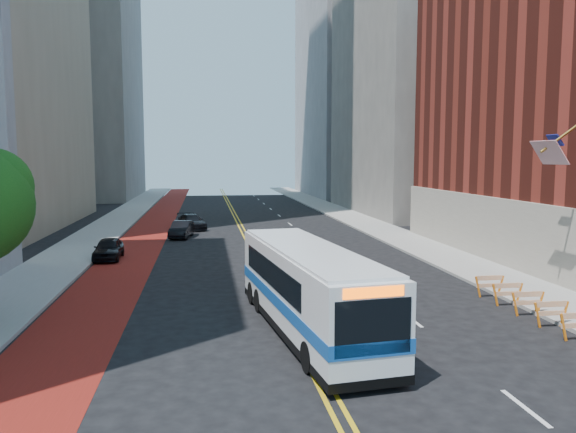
% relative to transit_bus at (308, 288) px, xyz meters
% --- Properties ---
extents(ground, '(160.00, 160.00, 0.00)m').
position_rel_transit_bus_xyz_m(ground, '(-0.42, -5.04, -1.65)').
color(ground, black).
rests_on(ground, ground).
extents(sidewalk_left, '(4.00, 140.00, 0.15)m').
position_rel_transit_bus_xyz_m(sidewalk_left, '(-12.42, 24.96, -1.57)').
color(sidewalk_left, gray).
rests_on(sidewalk_left, ground).
extents(sidewalk_right, '(4.00, 140.00, 0.15)m').
position_rel_transit_bus_xyz_m(sidewalk_right, '(11.58, 24.96, -1.57)').
color(sidewalk_right, gray).
rests_on(sidewalk_right, ground).
extents(bus_lane_paint, '(3.60, 140.00, 0.01)m').
position_rel_transit_bus_xyz_m(bus_lane_paint, '(-8.52, 24.96, -1.65)').
color(bus_lane_paint, maroon).
rests_on(bus_lane_paint, ground).
extents(center_line_inner, '(0.14, 140.00, 0.01)m').
position_rel_transit_bus_xyz_m(center_line_inner, '(-0.60, 24.96, -1.65)').
color(center_line_inner, gold).
rests_on(center_line_inner, ground).
extents(center_line_outer, '(0.14, 140.00, 0.01)m').
position_rel_transit_bus_xyz_m(center_line_outer, '(-0.24, 24.96, -1.65)').
color(center_line_outer, gold).
rests_on(center_line_outer, ground).
extents(lane_dashes, '(0.14, 98.20, 0.01)m').
position_rel_transit_bus_xyz_m(lane_dashes, '(4.38, 32.96, -1.64)').
color(lane_dashes, silver).
rests_on(lane_dashes, ground).
extents(midrise_right_near, '(18.00, 26.00, 40.00)m').
position_rel_transit_bus_xyz_m(midrise_right_near, '(22.58, 42.96, 18.35)').
color(midrise_right_near, slate).
rests_on(midrise_right_near, ground).
extents(midrise_right_far, '(20.00, 28.00, 55.00)m').
position_rel_transit_bus_xyz_m(midrise_right_far, '(23.58, 72.96, 25.85)').
color(midrise_right_far, gray).
rests_on(midrise_right_far, ground).
extents(construction_barriers, '(1.42, 10.91, 1.00)m').
position_rel_transit_bus_xyz_m(construction_barriers, '(9.18, -1.62, -0.97)').
color(construction_barriers, orange).
rests_on(construction_barriers, ground).
extents(transit_bus, '(3.87, 11.71, 3.16)m').
position_rel_transit_bus_xyz_m(transit_bus, '(0.00, 0.00, 0.00)').
color(transit_bus, silver).
rests_on(transit_bus, ground).
extents(car_a, '(1.64, 3.99, 1.35)m').
position_rel_transit_bus_xyz_m(car_a, '(-9.72, 16.35, -0.97)').
color(car_a, black).
rests_on(car_a, ground).
extents(car_b, '(2.02, 4.18, 1.32)m').
position_rel_transit_bus_xyz_m(car_b, '(-5.55, 25.38, -0.99)').
color(car_b, black).
rests_on(car_b, ground).
extents(car_c, '(3.05, 4.91, 1.33)m').
position_rel_transit_bus_xyz_m(car_c, '(-4.86, 30.52, -0.99)').
color(car_c, black).
rests_on(car_c, ground).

